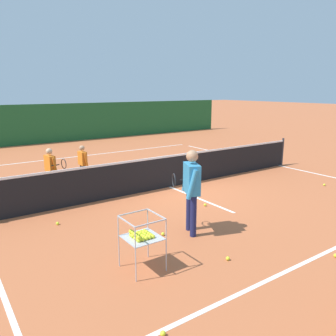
# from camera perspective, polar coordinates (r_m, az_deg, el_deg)

# --- Properties ---
(ground_plane) EXTENTS (120.00, 120.00, 0.00)m
(ground_plane) POSITION_cam_1_polar(r_m,az_deg,el_deg) (10.24, 0.30, -3.19)
(ground_plane) COLOR #BC6038
(line_baseline_near) EXTENTS (10.26, 0.08, 0.01)m
(line_baseline_near) POSITION_cam_1_polar(r_m,az_deg,el_deg) (7.01, 25.44, -12.46)
(line_baseline_near) COLOR white
(line_baseline_near) RESTS_ON ground
(line_baseline_far) EXTENTS (10.26, 0.08, 0.01)m
(line_baseline_far) POSITION_cam_1_polar(r_m,az_deg,el_deg) (15.56, -12.87, 2.15)
(line_baseline_far) COLOR white
(line_baseline_far) RESTS_ON ground
(line_sideline_east) EXTENTS (0.08, 11.22, 0.01)m
(line_sideline_east) POSITION_cam_1_polar(r_m,az_deg,el_deg) (13.76, 18.07, 0.41)
(line_sideline_east) COLOR white
(line_sideline_east) RESTS_ON ground
(line_service_center) EXTENTS (0.08, 5.38, 0.01)m
(line_service_center) POSITION_cam_1_polar(r_m,az_deg,el_deg) (10.24, 0.30, -3.17)
(line_service_center) COLOR white
(line_service_center) RESTS_ON ground
(tennis_net) EXTENTS (10.68, 0.08, 1.05)m
(tennis_net) POSITION_cam_1_polar(r_m,az_deg,el_deg) (10.12, 0.30, -0.47)
(tennis_net) COLOR #333338
(tennis_net) RESTS_ON ground
(instructor) EXTENTS (0.52, 0.85, 1.72)m
(instructor) POSITION_cam_1_polar(r_m,az_deg,el_deg) (6.76, 3.91, -2.75)
(instructor) COLOR #191E4C
(instructor) RESTS_ON ground
(student_0) EXTENTS (0.48, 0.58, 1.28)m
(student_0) POSITION_cam_1_polar(r_m,az_deg,el_deg) (10.04, -19.08, 0.28)
(student_0) COLOR silver
(student_0) RESTS_ON ground
(student_1) EXTENTS (0.21, 0.48, 1.20)m
(student_1) POSITION_cam_1_polar(r_m,az_deg,el_deg) (10.77, -14.13, 1.17)
(student_1) COLOR black
(student_1) RESTS_ON ground
(ball_cart) EXTENTS (0.58, 0.58, 0.90)m
(ball_cart) POSITION_cam_1_polar(r_m,az_deg,el_deg) (5.57, -4.52, -11.25)
(ball_cart) COLOR #B7B7BC
(ball_cart) RESTS_ON ground
(tennis_ball_0) EXTENTS (0.07, 0.07, 0.07)m
(tennis_ball_0) POSITION_cam_1_polar(r_m,az_deg,el_deg) (11.39, 24.77, -2.57)
(tennis_ball_0) COLOR yellow
(tennis_ball_0) RESTS_ON ground
(tennis_ball_1) EXTENTS (0.07, 0.07, 0.07)m
(tennis_ball_1) POSITION_cam_1_polar(r_m,az_deg,el_deg) (7.84, -18.06, -8.84)
(tennis_ball_1) COLOR yellow
(tennis_ball_1) RESTS_ON ground
(tennis_ball_2) EXTENTS (0.07, 0.07, 0.07)m
(tennis_ball_2) POSITION_cam_1_polar(r_m,az_deg,el_deg) (6.81, 26.32, -13.04)
(tennis_ball_2) COLOR yellow
(tennis_ball_2) RESTS_ON ground
(tennis_ball_3) EXTENTS (0.07, 0.07, 0.07)m
(tennis_ball_3) POSITION_cam_1_polar(r_m,az_deg,el_deg) (8.64, 6.25, -6.17)
(tennis_ball_3) COLOR yellow
(tennis_ball_3) RESTS_ON ground
(tennis_ball_4) EXTENTS (0.07, 0.07, 0.07)m
(tennis_ball_4) POSITION_cam_1_polar(r_m,az_deg,el_deg) (6.14, 10.01, -14.73)
(tennis_ball_4) COLOR yellow
(tennis_ball_4) RESTS_ON ground
(tennis_ball_5) EXTENTS (0.07, 0.07, 0.07)m
(tennis_ball_5) POSITION_cam_1_polar(r_m,az_deg,el_deg) (6.96, -0.87, -11.01)
(tennis_ball_5) COLOR yellow
(tennis_ball_5) RESTS_ON ground
(tennis_ball_7) EXTENTS (0.07, 0.07, 0.07)m
(tennis_ball_7) POSITION_cam_1_polar(r_m,az_deg,el_deg) (4.51, -0.87, -26.02)
(tennis_ball_7) COLOR yellow
(tennis_ball_7) RESTS_ON ground
(windscreen_fence) EXTENTS (22.58, 0.08, 2.10)m
(windscreen_fence) POSITION_cam_1_polar(r_m,az_deg,el_deg) (19.75, -18.15, 7.18)
(windscreen_fence) COLOR #1E5B2D
(windscreen_fence) RESTS_ON ground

